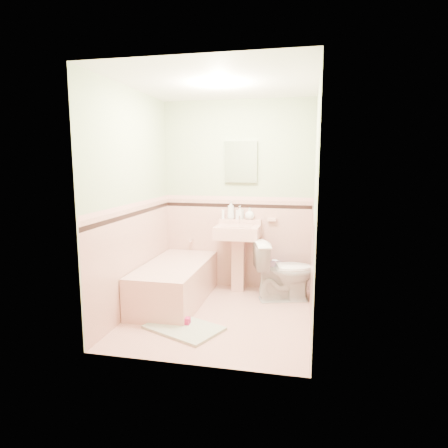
% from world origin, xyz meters
% --- Properties ---
extents(floor, '(2.20, 2.20, 0.00)m').
position_xyz_m(floor, '(0.00, 0.00, 0.00)').
color(floor, '#DBA28F').
rests_on(floor, ground).
extents(ceiling, '(2.20, 2.20, 0.00)m').
position_xyz_m(ceiling, '(0.00, 0.00, 2.50)').
color(ceiling, white).
rests_on(ceiling, ground).
extents(wall_back, '(2.50, 0.00, 2.50)m').
position_xyz_m(wall_back, '(0.00, 1.10, 1.25)').
color(wall_back, beige).
rests_on(wall_back, ground).
extents(wall_front, '(2.50, 0.00, 2.50)m').
position_xyz_m(wall_front, '(0.00, -1.10, 1.25)').
color(wall_front, beige).
rests_on(wall_front, ground).
extents(wall_left, '(0.00, 2.50, 2.50)m').
position_xyz_m(wall_left, '(-1.00, 0.00, 1.25)').
color(wall_left, beige).
rests_on(wall_left, ground).
extents(wall_right, '(0.00, 2.50, 2.50)m').
position_xyz_m(wall_right, '(1.00, 0.00, 1.25)').
color(wall_right, beige).
rests_on(wall_right, ground).
extents(wainscot_back, '(2.00, 0.00, 2.00)m').
position_xyz_m(wainscot_back, '(0.00, 1.09, 0.60)').
color(wainscot_back, '#DDA794').
rests_on(wainscot_back, ground).
extents(wainscot_front, '(2.00, 0.00, 2.00)m').
position_xyz_m(wainscot_front, '(0.00, -1.09, 0.60)').
color(wainscot_front, '#DDA794').
rests_on(wainscot_front, ground).
extents(wainscot_left, '(0.00, 2.20, 2.20)m').
position_xyz_m(wainscot_left, '(-0.99, 0.00, 0.60)').
color(wainscot_left, '#DDA794').
rests_on(wainscot_left, ground).
extents(wainscot_right, '(0.00, 2.20, 2.20)m').
position_xyz_m(wainscot_right, '(0.99, 0.00, 0.60)').
color(wainscot_right, '#DDA794').
rests_on(wainscot_right, ground).
extents(accent_back, '(2.00, 0.00, 2.00)m').
position_xyz_m(accent_back, '(0.00, 1.08, 1.12)').
color(accent_back, black).
rests_on(accent_back, ground).
extents(accent_front, '(2.00, 0.00, 2.00)m').
position_xyz_m(accent_front, '(0.00, -1.08, 1.12)').
color(accent_front, black).
rests_on(accent_front, ground).
extents(accent_left, '(0.00, 2.20, 2.20)m').
position_xyz_m(accent_left, '(-0.98, 0.00, 1.12)').
color(accent_left, black).
rests_on(accent_left, ground).
extents(accent_right, '(0.00, 2.20, 2.20)m').
position_xyz_m(accent_right, '(0.98, 0.00, 1.12)').
color(accent_right, black).
rests_on(accent_right, ground).
extents(cap_back, '(2.00, 0.00, 2.00)m').
position_xyz_m(cap_back, '(0.00, 1.08, 1.22)').
color(cap_back, '#DBA094').
rests_on(cap_back, ground).
extents(cap_front, '(2.00, 0.00, 2.00)m').
position_xyz_m(cap_front, '(0.00, -1.08, 1.22)').
color(cap_front, '#DBA094').
rests_on(cap_front, ground).
extents(cap_left, '(0.00, 2.20, 2.20)m').
position_xyz_m(cap_left, '(-0.98, 0.00, 1.22)').
color(cap_left, '#DBA094').
rests_on(cap_left, ground).
extents(cap_right, '(0.00, 2.20, 2.20)m').
position_xyz_m(cap_right, '(0.98, 0.00, 1.22)').
color(cap_right, '#DBA094').
rests_on(cap_right, ground).
extents(bathtub, '(0.70, 1.50, 0.45)m').
position_xyz_m(bathtub, '(-0.63, 0.33, 0.23)').
color(bathtub, '#D6A393').
rests_on(bathtub, floor).
extents(tub_faucet, '(0.04, 0.12, 0.04)m').
position_xyz_m(tub_faucet, '(-0.63, 1.05, 0.63)').
color(tub_faucet, silver).
rests_on(tub_faucet, wall_back).
extents(sink, '(0.56, 0.48, 0.89)m').
position_xyz_m(sink, '(0.05, 0.86, 0.44)').
color(sink, '#D6A393').
rests_on(sink, floor).
extents(sink_faucet, '(0.02, 0.02, 0.10)m').
position_xyz_m(sink_faucet, '(0.05, 1.00, 0.95)').
color(sink_faucet, silver).
rests_on(sink_faucet, sink).
extents(medicine_cabinet, '(0.43, 0.04, 0.54)m').
position_xyz_m(medicine_cabinet, '(0.05, 1.07, 1.70)').
color(medicine_cabinet, white).
rests_on(medicine_cabinet, wall_back).
extents(soap_dish, '(0.11, 0.07, 0.04)m').
position_xyz_m(soap_dish, '(0.47, 1.06, 0.95)').
color(soap_dish, '#D6A393').
rests_on(soap_dish, wall_back).
extents(soap_bottle_left, '(0.12, 0.12, 0.24)m').
position_xyz_m(soap_bottle_left, '(-0.08, 1.04, 1.07)').
color(soap_bottle_left, '#B2B2B2').
rests_on(soap_bottle_left, sink).
extents(soap_bottle_mid, '(0.10, 0.10, 0.18)m').
position_xyz_m(soap_bottle_mid, '(0.05, 1.04, 1.04)').
color(soap_bottle_mid, '#B2B2B2').
rests_on(soap_bottle_mid, sink).
extents(soap_bottle_right, '(0.12, 0.12, 0.16)m').
position_xyz_m(soap_bottle_right, '(0.18, 1.04, 1.02)').
color(soap_bottle_right, '#B2B2B2').
rests_on(soap_bottle_right, sink).
extents(tube, '(0.04, 0.04, 0.12)m').
position_xyz_m(tube, '(-0.18, 1.04, 1.01)').
color(tube, white).
rests_on(tube, sink).
extents(toilet, '(0.81, 0.60, 0.74)m').
position_xyz_m(toilet, '(0.67, 0.68, 0.37)').
color(toilet, white).
rests_on(toilet, floor).
extents(bucket, '(0.32, 0.32, 0.28)m').
position_xyz_m(bucket, '(0.54, 0.97, 0.14)').
color(bucket, '#0008A3').
rests_on(bucket, floor).
extents(bath_mat, '(0.88, 0.75, 0.03)m').
position_xyz_m(bath_mat, '(-0.27, -0.43, 0.01)').
color(bath_mat, '#9BA68A').
rests_on(bath_mat, floor).
extents(shoe, '(0.17, 0.08, 0.07)m').
position_xyz_m(shoe, '(-0.32, -0.36, 0.06)').
color(shoe, '#BF1E59').
rests_on(shoe, bath_mat).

